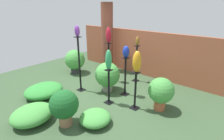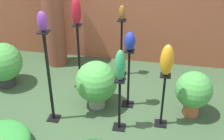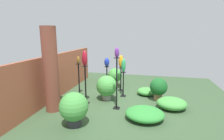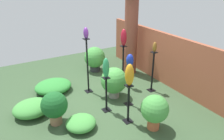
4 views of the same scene
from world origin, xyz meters
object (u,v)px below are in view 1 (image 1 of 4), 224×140
(pedestal_amber, at_px, (135,93))
(art_vase_jade, at_px, (109,60))
(art_vase_bronze, at_px, (137,41))
(pedestal_jade, at_px, (109,88))
(potted_plant_near_pillar, at_px, (161,91))
(pedestal_cobalt, at_px, (125,78))
(art_vase_ruby, at_px, (108,35))
(pedestal_bronze, at_px, (136,65))
(art_vase_cobalt, at_px, (126,52))
(art_vase_violet, at_px, (77,31))
(art_vase_amber, at_px, (137,62))
(pedestal_violet, at_px, (80,67))
(potted_plant_back_center, at_px, (107,75))
(brick_pillar, at_px, (107,38))
(potted_plant_mid_right, at_px, (64,105))
(pedestal_ruby, at_px, (109,64))
(potted_plant_mid_left, at_px, (75,60))

(pedestal_amber, height_order, art_vase_jade, art_vase_jade)
(art_vase_bronze, xyz_separation_m, art_vase_jade, (0.23, -1.65, -0.18))
(pedestal_jade, xyz_separation_m, potted_plant_near_pillar, (1.14, 0.56, 0.07))
(pedestal_cobalt, xyz_separation_m, pedestal_jade, (-0.05, -0.64, -0.08))
(art_vase_ruby, bearing_deg, pedestal_bronze, 37.23)
(pedestal_cobalt, bearing_deg, pedestal_bronze, 105.69)
(art_vase_cobalt, bearing_deg, art_vase_violet, -152.26)
(pedestal_amber, height_order, art_vase_amber, art_vase_amber)
(pedestal_amber, xyz_separation_m, potted_plant_near_pillar, (0.49, 0.35, 0.05))
(pedestal_violet, relative_size, potted_plant_near_pillar, 1.96)
(art_vase_amber, bearing_deg, art_vase_violet, -173.92)
(pedestal_jade, relative_size, potted_plant_back_center, 1.06)
(potted_plant_back_center, bearing_deg, pedestal_cobalt, 13.56)
(pedestal_cobalt, bearing_deg, brick_pillar, 144.56)
(pedestal_jade, distance_m, potted_plant_mid_right, 1.26)
(brick_pillar, relative_size, pedestal_amber, 2.64)
(pedestal_amber, distance_m, potted_plant_mid_right, 1.66)
(art_vase_bronze, bearing_deg, art_vase_amber, -58.31)
(pedestal_ruby, height_order, art_vase_bronze, art_vase_bronze)
(art_vase_amber, xyz_separation_m, potted_plant_back_center, (-1.14, 0.30, -0.71))
(pedestal_amber, distance_m, art_vase_violet, 2.22)
(brick_pillar, height_order, pedestal_bronze, brick_pillar)
(art_vase_violet, bearing_deg, brick_pillar, 106.89)
(pedestal_cobalt, xyz_separation_m, art_vase_amber, (0.60, -0.43, 0.70))
(pedestal_bronze, xyz_separation_m, pedestal_jade, (0.23, -1.65, -0.14))
(pedestal_bronze, relative_size, art_vase_violet, 3.91)
(art_vase_ruby, height_order, potted_plant_mid_left, art_vase_ruby)
(pedestal_ruby, relative_size, pedestal_bronze, 1.06)
(art_vase_bronze, bearing_deg, brick_pillar, 171.26)
(pedestal_bronze, xyz_separation_m, art_vase_bronze, (0.00, -0.00, 0.80))
(art_vase_cobalt, relative_size, art_vase_bronze, 1.11)
(art_vase_violet, xyz_separation_m, art_vase_cobalt, (1.17, 0.62, -0.50))
(brick_pillar, bearing_deg, pedestal_amber, -35.40)
(pedestal_violet, bearing_deg, art_vase_cobalt, 27.74)
(art_vase_amber, bearing_deg, potted_plant_back_center, 165.41)
(potted_plant_mid_left, bearing_deg, pedestal_amber, -11.97)
(art_vase_amber, bearing_deg, potted_plant_mid_right, -118.07)
(pedestal_bronze, relative_size, art_vase_ruby, 2.42)
(pedestal_jade, distance_m, art_vase_amber, 1.05)
(art_vase_violet, bearing_deg, art_vase_cobalt, 27.74)
(art_vase_ruby, xyz_separation_m, potted_plant_back_center, (0.46, -0.59, -1.03))
(pedestal_amber, height_order, art_vase_cobalt, art_vase_cobalt)
(art_vase_violet, bearing_deg, potted_plant_mid_right, -52.16)
(brick_pillar, relative_size, art_vase_cobalt, 7.82)
(potted_plant_mid_left, bearing_deg, art_vase_amber, -11.97)
(brick_pillar, height_order, pedestal_jade, brick_pillar)
(brick_pillar, bearing_deg, pedestal_jade, -48.06)
(art_vase_cobalt, bearing_deg, pedestal_cobalt, 0.00)
(pedestal_violet, relative_size, art_vase_cobalt, 4.98)
(art_vase_amber, bearing_deg, potted_plant_near_pillar, 35.74)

